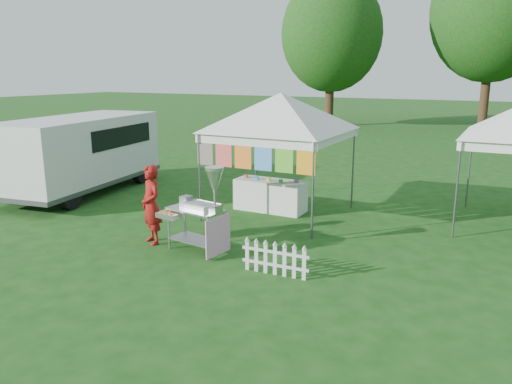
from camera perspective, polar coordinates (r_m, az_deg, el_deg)
The scene contains 9 objects.
ground at distance 9.67m, azimuth -6.18°, elevation -7.60°, with size 120.00×120.00×0.00m, color #154513.
canopy_main at distance 12.08m, azimuth 2.85°, elevation 11.22°, with size 4.24×4.24×3.45m.
tree_left at distance 33.43m, azimuth 8.63°, elevation 17.48°, with size 6.40×6.40×9.53m.
tree_mid at distance 35.71m, azimuth 25.52°, elevation 18.21°, with size 7.60×7.60×11.52m.
donut_cart at distance 9.68m, azimuth -6.21°, elevation -1.19°, with size 1.35×0.84×1.75m.
vendor at distance 10.45m, azimuth -11.89°, elevation -1.45°, with size 0.60×0.39×1.65m, color maroon.
cargo_van at distance 15.56m, azimuth -19.13°, elevation 4.36°, with size 2.87×5.56×2.21m.
picket_fence at distance 8.80m, azimuth 2.18°, elevation -7.70°, with size 1.26×0.08×0.56m.
display_table at distance 12.78m, azimuth 1.63°, elevation -0.38°, with size 1.80×0.70×0.79m, color white.
Camera 1 is at (5.07, -7.46, 3.48)m, focal length 35.00 mm.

